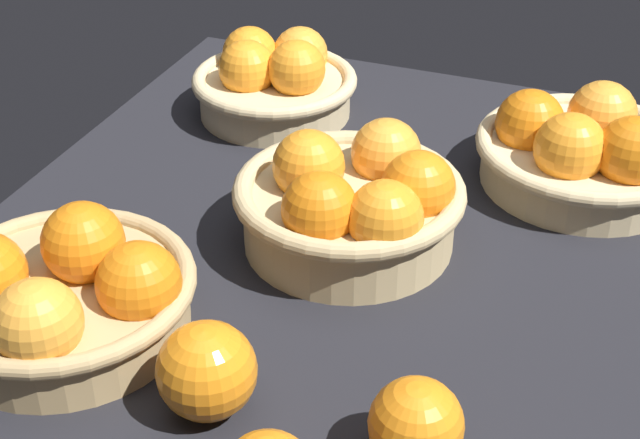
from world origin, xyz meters
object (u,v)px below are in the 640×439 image
(basket_far_left, at_px, (584,150))
(loose_orange_side_gap, at_px, (416,424))
(basket_near_right, at_px, (63,294))
(basket_near_left, at_px, (274,80))
(basket_center, at_px, (353,203))
(loose_orange_back_gap, at_px, (207,371))

(basket_far_left, bearing_deg, loose_orange_side_gap, -6.86)
(basket_near_right, xyz_separation_m, basket_near_left, (-0.46, -0.00, -0.00))
(loose_orange_side_gap, bearing_deg, basket_far_left, 173.14)
(basket_far_left, height_order, basket_center, basket_center)
(basket_near_left, bearing_deg, basket_center, 37.66)
(basket_near_left, xyz_separation_m, loose_orange_side_gap, (0.49, 0.33, -0.01))
(basket_near_left, bearing_deg, loose_orange_side_gap, 33.54)
(basket_near_right, height_order, basket_far_left, basket_near_right)
(loose_orange_back_gap, bearing_deg, basket_near_right, -104.45)
(basket_near_left, xyz_separation_m, loose_orange_back_gap, (0.50, 0.16, -0.00))
(basket_near_right, distance_m, loose_orange_back_gap, 0.16)
(basket_near_right, bearing_deg, basket_near_left, -179.70)
(basket_near_left, bearing_deg, loose_orange_back_gap, 17.75)
(basket_near_right, relative_size, basket_near_left, 1.15)
(basket_center, distance_m, loose_orange_side_gap, 0.28)
(basket_center, bearing_deg, basket_far_left, 136.74)
(basket_near_left, relative_size, loose_orange_back_gap, 2.54)
(basket_far_left, distance_m, basket_near_left, 0.38)
(basket_near_right, relative_size, basket_far_left, 0.98)
(basket_far_left, height_order, loose_orange_side_gap, basket_far_left)
(loose_orange_back_gap, bearing_deg, basket_near_left, -162.25)
(loose_orange_side_gap, bearing_deg, basket_center, -150.98)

